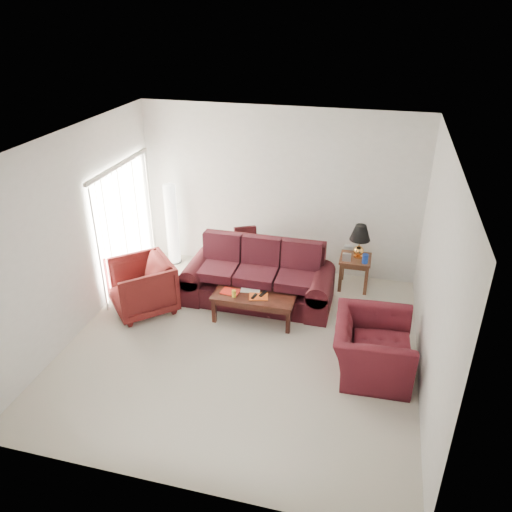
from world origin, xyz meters
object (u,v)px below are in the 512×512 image
Objects in this scene: armchair_left at (142,286)px; end_table at (354,272)px; floor_lamp at (172,224)px; sofa at (258,275)px; armchair_right at (372,347)px; coffee_table at (255,306)px.

end_table is at bearing 72.76° from armchair_left.
armchair_left is at bearing -84.77° from floor_lamp.
sofa reaches higher than end_table.
sofa is 2.07× the size of armchair_right.
armchair_left is 1.85m from coffee_table.
sofa is 2.15m from floor_lamp.
floor_lamp is (-3.42, 0.09, 0.51)m from end_table.
armchair_right is at bearing -25.31° from coffee_table.
sofa is at bearing -150.09° from end_table.
armchair_left is 3.73m from armchair_right.
sofa is at bearing 97.84° from coffee_table.
floor_lamp reaches higher than armchair_right.
end_table is (1.52, 0.88, -0.21)m from sofa.
floor_lamp reaches higher than armchair_left.
armchair_left reaches higher than armchair_right.
armchair_left reaches higher than coffee_table.
sofa is 4.23× the size of end_table.
end_table is 0.49× the size of armchair_right.
sofa is 1.90× the size of coffee_table.
floor_lamp is (-1.90, 0.96, 0.29)m from sofa.
armchair_left is 0.74× the size of coffee_table.
sofa is 0.57m from coffee_table.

